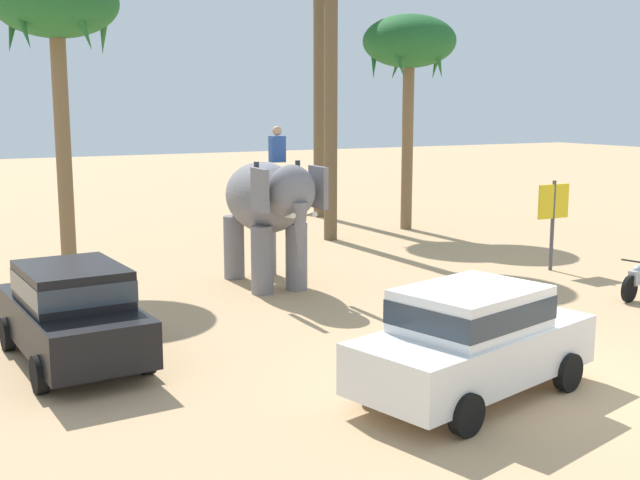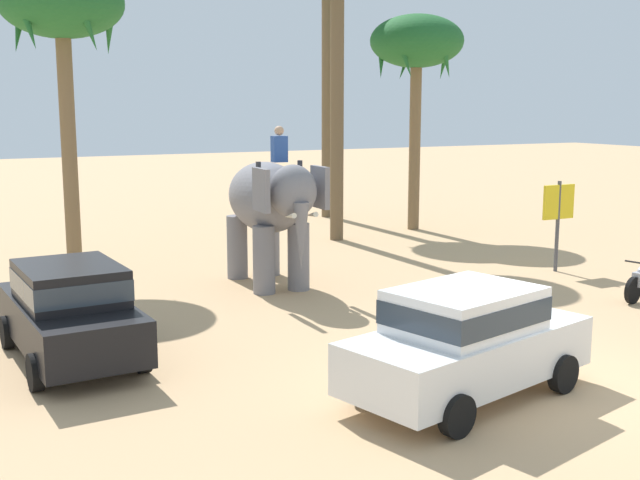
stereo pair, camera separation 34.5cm
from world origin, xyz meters
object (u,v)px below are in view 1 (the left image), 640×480
elephant_with_mahout (268,205)px  signboard_yellow (553,207)px  palm_tree_left_of_road (56,11)px  palm_tree_far_back (409,47)px  car_parked_far_side (72,309)px  car_sedan_foreground (473,337)px

elephant_with_mahout → signboard_yellow: elephant_with_mahout is taller
signboard_yellow → palm_tree_left_of_road: bearing=150.7°
elephant_with_mahout → palm_tree_far_back: 10.90m
palm_tree_left_of_road → palm_tree_far_back: bearing=7.0°
elephant_with_mahout → palm_tree_far_back: (8.08, 5.91, 4.32)m
car_parked_far_side → palm_tree_far_back: size_ratio=0.57×
palm_tree_far_back → signboard_yellow: bearing=-94.9°
car_parked_far_side → palm_tree_left_of_road: palm_tree_left_of_road is taller
car_sedan_foreground → palm_tree_far_back: bearing=59.1°
car_sedan_foreground → palm_tree_left_of_road: palm_tree_left_of_road is taller
palm_tree_left_of_road → signboard_yellow: palm_tree_left_of_road is taller
car_parked_far_side → elephant_with_mahout: elephant_with_mahout is taller
palm_tree_far_back → signboard_yellow: 9.07m
palm_tree_far_back → signboard_yellow: size_ratio=3.08×
elephant_with_mahout → palm_tree_far_back: size_ratio=0.53×
car_sedan_foreground → palm_tree_left_of_road: size_ratio=0.56×
elephant_with_mahout → palm_tree_far_back: palm_tree_far_back is taller
car_parked_far_side → palm_tree_far_back: bearing=35.6°
elephant_with_mahout → palm_tree_left_of_road: palm_tree_left_of_road is taller
car_sedan_foreground → signboard_yellow: size_ratio=1.83×
signboard_yellow → palm_tree_far_back: bearing=85.1°
palm_tree_far_back → car_sedan_foreground: bearing=-120.9°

